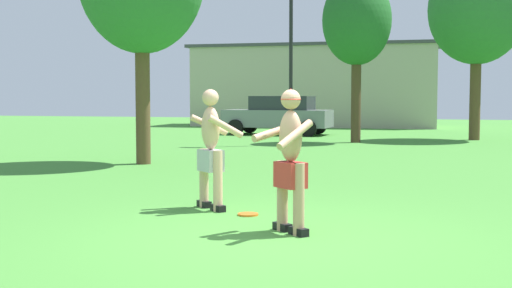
{
  "coord_description": "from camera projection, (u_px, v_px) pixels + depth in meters",
  "views": [
    {
      "loc": [
        1.64,
        -7.19,
        1.58
      ],
      "look_at": [
        -0.62,
        1.45,
        0.94
      ],
      "focal_mm": 47.13,
      "sensor_mm": 36.0,
      "label": 1
    }
  ],
  "objects": [
    {
      "name": "ground_plane",
      "position": [
        277.0,
        238.0,
        7.47
      ],
      "size": [
        80.0,
        80.0,
        0.0
      ],
      "primitive_type": "plane",
      "color": "#428433"
    },
    {
      "name": "player_with_cap",
      "position": [
        290.0,
        155.0,
        7.69
      ],
      "size": [
        0.71,
        0.83,
        1.67
      ],
      "color": "black",
      "rests_on": "ground_plane"
    },
    {
      "name": "player_in_gray",
      "position": [
        211.0,
        146.0,
        9.33
      ],
      "size": [
        0.82,
        0.75,
        1.68
      ],
      "color": "black",
      "rests_on": "ground_plane"
    },
    {
      "name": "frisbee",
      "position": [
        248.0,
        214.0,
        8.91
      ],
      "size": [
        0.28,
        0.28,
        0.03
      ],
      "primitive_type": "cylinder",
      "color": "orange",
      "rests_on": "ground_plane"
    },
    {
      "name": "car_gray_mid_lot",
      "position": [
        279.0,
        115.0,
        27.39
      ],
      "size": [
        4.4,
        2.23,
        1.58
      ],
      "color": "slate",
      "rests_on": "ground_plane"
    },
    {
      "name": "lamp_post",
      "position": [
        291.0,
        31.0,
        21.44
      ],
      "size": [
        0.6,
        0.24,
        6.03
      ],
      "color": "black",
      "rests_on": "ground_plane"
    },
    {
      "name": "outbuilding_behind_lot",
      "position": [
        315.0,
        86.0,
        35.36
      ],
      "size": [
        12.94,
        4.45,
        4.25
      ],
      "color": "#B2A893",
      "rests_on": "ground_plane"
    },
    {
      "name": "tree_left_field",
      "position": [
        357.0,
        22.0,
        22.59
      ],
      "size": [
        2.33,
        2.33,
        5.64
      ],
      "color": "#4C3823",
      "rests_on": "ground_plane"
    },
    {
      "name": "tree_behind_players",
      "position": [
        477.0,
        10.0,
        23.88
      ],
      "size": [
        3.43,
        3.43,
        6.62
      ],
      "color": "brown",
      "rests_on": "ground_plane"
    }
  ]
}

